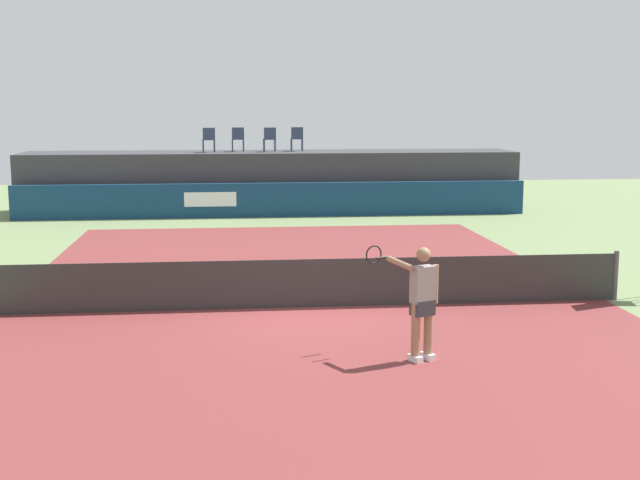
{
  "coord_description": "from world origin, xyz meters",
  "views": [
    {
      "loc": [
        -1.46,
        -15.91,
        3.88
      ],
      "look_at": [
        0.42,
        2.0,
        1.0
      ],
      "focal_mm": 47.29,
      "sensor_mm": 36.0,
      "label": 1
    }
  ],
  "objects_px": {
    "spectator_chair_left": "(238,138)",
    "net_post_far": "(615,275)",
    "spectator_chair_right": "(297,138)",
    "spectator_chair_far_left": "(209,139)",
    "spectator_chair_center": "(270,138)",
    "tennis_player": "(421,299)"
  },
  "relations": [
    {
      "from": "spectator_chair_left",
      "to": "spectator_chair_right",
      "type": "distance_m",
      "value": 2.19
    },
    {
      "from": "spectator_chair_far_left",
      "to": "tennis_player",
      "type": "height_order",
      "value": "spectator_chair_far_left"
    },
    {
      "from": "spectator_chair_left",
      "to": "net_post_far",
      "type": "distance_m",
      "value": 17.16
    },
    {
      "from": "spectator_chair_left",
      "to": "tennis_player",
      "type": "distance_m",
      "value": 19.19
    },
    {
      "from": "spectator_chair_center",
      "to": "net_post_far",
      "type": "height_order",
      "value": "spectator_chair_center"
    },
    {
      "from": "net_post_far",
      "to": "tennis_player",
      "type": "height_order",
      "value": "tennis_player"
    },
    {
      "from": "spectator_chair_left",
      "to": "spectator_chair_right",
      "type": "xyz_separation_m",
      "value": [
        2.18,
        0.15,
        0.0
      ]
    },
    {
      "from": "spectator_chair_far_left",
      "to": "tennis_player",
      "type": "xyz_separation_m",
      "value": [
        3.65,
        -18.62,
        -1.73
      ]
    },
    {
      "from": "spectator_chair_left",
      "to": "spectator_chair_center",
      "type": "height_order",
      "value": "same"
    },
    {
      "from": "spectator_chair_far_left",
      "to": "spectator_chair_right",
      "type": "distance_m",
      "value": 3.27
    },
    {
      "from": "tennis_player",
      "to": "spectator_chair_right",
      "type": "bearing_deg",
      "value": 91.23
    },
    {
      "from": "tennis_player",
      "to": "spectator_chair_left",
      "type": "bearing_deg",
      "value": 97.81
    },
    {
      "from": "spectator_chair_far_left",
      "to": "net_post_far",
      "type": "distance_m",
      "value": 17.37
    },
    {
      "from": "net_post_far",
      "to": "spectator_chair_left",
      "type": "bearing_deg",
      "value": 115.82
    },
    {
      "from": "spectator_chair_left",
      "to": "net_post_far",
      "type": "height_order",
      "value": "spectator_chair_left"
    },
    {
      "from": "spectator_chair_center",
      "to": "spectator_chair_right",
      "type": "xyz_separation_m",
      "value": [
        1.03,
        0.34,
        0.0
      ]
    },
    {
      "from": "spectator_chair_center",
      "to": "tennis_player",
      "type": "xyz_separation_m",
      "value": [
        1.44,
        -18.74,
        -1.73
      ]
    },
    {
      "from": "spectator_chair_far_left",
      "to": "net_post_far",
      "type": "relative_size",
      "value": 0.89
    },
    {
      "from": "spectator_chair_right",
      "to": "spectator_chair_left",
      "type": "bearing_deg",
      "value": -176.07
    },
    {
      "from": "spectator_chair_center",
      "to": "spectator_chair_left",
      "type": "bearing_deg",
      "value": 170.49
    },
    {
      "from": "spectator_chair_far_left",
      "to": "spectator_chair_center",
      "type": "height_order",
      "value": "same"
    },
    {
      "from": "spectator_chair_right",
      "to": "net_post_far",
      "type": "height_order",
      "value": "spectator_chair_right"
    }
  ]
}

